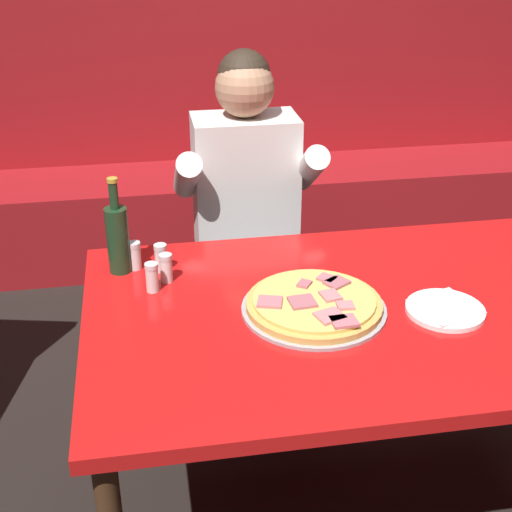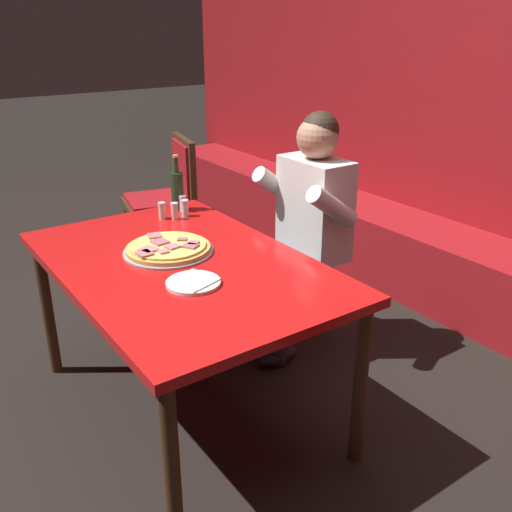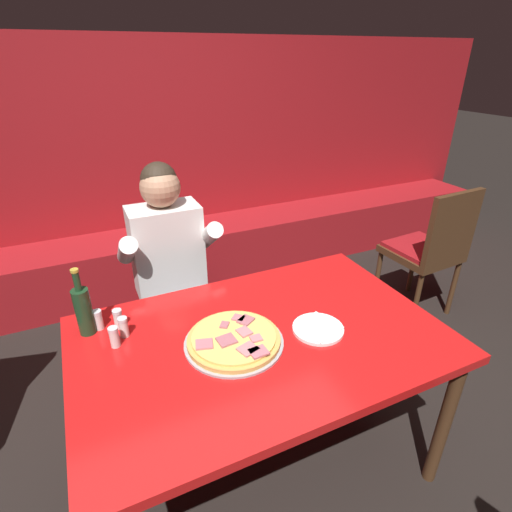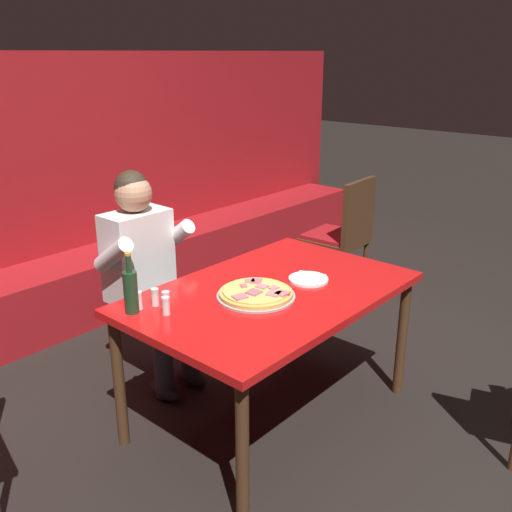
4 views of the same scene
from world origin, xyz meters
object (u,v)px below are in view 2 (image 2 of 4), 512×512
at_px(shaker_oregano, 175,212).
at_px(dining_chair_near_left, 168,193).
at_px(plate_white_paper, 193,282).
at_px(shaker_parmesan, 185,209).
at_px(main_dining_table, 182,277).
at_px(shaker_red_pepper_flakes, 162,211).
at_px(beer_bottle, 177,189).
at_px(diner_seated_blue_shirt, 301,225).
at_px(pizza, 168,248).
at_px(shaker_black_pepper, 183,204).

xyz_separation_m(shaker_oregano, dining_chair_near_left, (-0.98, 0.44, -0.22)).
height_order(plate_white_paper, shaker_parmesan, shaker_parmesan).
height_order(main_dining_table, dining_chair_near_left, dining_chair_near_left).
bearing_deg(shaker_red_pepper_flakes, shaker_oregano, 49.69).
bearing_deg(shaker_oregano, main_dining_table, -24.70).
distance_m(beer_bottle, diner_seated_blue_shirt, 0.68).
distance_m(main_dining_table, shaker_red_pepper_flakes, 0.58).
height_order(plate_white_paper, dining_chair_near_left, dining_chair_near_left).
relative_size(main_dining_table, shaker_parmesan, 17.03).
xyz_separation_m(beer_bottle, shaker_parmesan, (0.12, -0.02, -0.07)).
height_order(pizza, dining_chair_near_left, dining_chair_near_left).
xyz_separation_m(main_dining_table, pizza, (-0.12, 0.00, 0.09)).
xyz_separation_m(main_dining_table, beer_bottle, (-0.63, 0.32, 0.18)).
relative_size(beer_bottle, shaker_parmesan, 3.40).
distance_m(plate_white_paper, shaker_parmesan, 0.82).
relative_size(beer_bottle, shaker_black_pepper, 3.40).
distance_m(pizza, shaker_red_pepper_flakes, 0.46).
relative_size(shaker_red_pepper_flakes, shaker_oregano, 1.00).
bearing_deg(dining_chair_near_left, shaker_oregano, -24.31).
height_order(shaker_oregano, diner_seated_blue_shirt, diner_seated_blue_shirt).
bearing_deg(plate_white_paper, shaker_parmesan, 153.78).
xyz_separation_m(plate_white_paper, diner_seated_blue_shirt, (-0.39, 0.85, -0.06)).
height_order(pizza, shaker_oregano, shaker_oregano).
bearing_deg(shaker_red_pepper_flakes, shaker_black_pepper, 107.59).
distance_m(pizza, diner_seated_blue_shirt, 0.79).
bearing_deg(main_dining_table, beer_bottle, 153.28).
bearing_deg(plate_white_paper, pizza, 168.84).
relative_size(pizza, dining_chair_near_left, 0.41).
distance_m(shaker_red_pepper_flakes, dining_chair_near_left, 1.08).
height_order(beer_bottle, diner_seated_blue_shirt, diner_seated_blue_shirt).
bearing_deg(pizza, main_dining_table, -0.08).
bearing_deg(main_dining_table, plate_white_paper, -16.70).
height_order(shaker_parmesan, shaker_oregano, same).
height_order(shaker_black_pepper, shaker_parmesan, same).
distance_m(beer_bottle, shaker_parmesan, 0.14).
xyz_separation_m(shaker_parmesan, diner_seated_blue_shirt, (0.34, 0.49, -0.09)).
relative_size(pizza, shaker_parmesan, 4.53).
xyz_separation_m(beer_bottle, diner_seated_blue_shirt, (0.46, 0.47, -0.16)).
height_order(shaker_red_pepper_flakes, shaker_oregano, same).
bearing_deg(plate_white_paper, shaker_black_pepper, 154.29).
bearing_deg(dining_chair_near_left, plate_white_paper, -23.47).
bearing_deg(shaker_black_pepper, diner_seated_blue_shirt, 47.93).
bearing_deg(plate_white_paper, diner_seated_blue_shirt, 114.76).
height_order(shaker_red_pepper_flakes, dining_chair_near_left, dining_chair_near_left).
bearing_deg(main_dining_table, shaker_red_pepper_flakes, 161.58).
relative_size(pizza, shaker_black_pepper, 4.53).
xyz_separation_m(main_dining_table, shaker_parmesan, (-0.51, 0.29, 0.11)).
relative_size(pizza, diner_seated_blue_shirt, 0.31).
relative_size(diner_seated_blue_shirt, dining_chair_near_left, 1.34).
distance_m(shaker_parmesan, dining_chair_near_left, 1.06).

